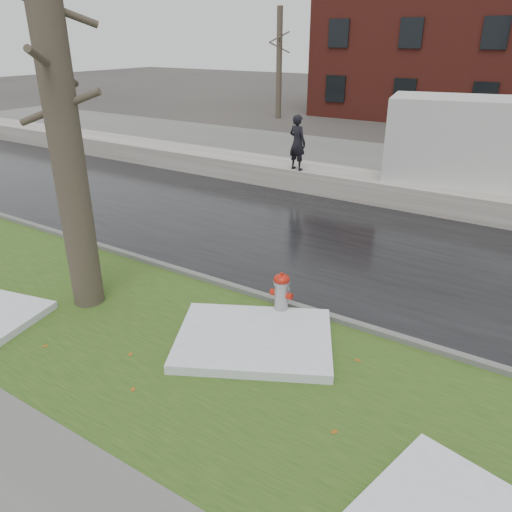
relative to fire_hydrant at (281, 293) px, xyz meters
The scene contains 13 objects.
ground 1.07m from the fire_hydrant, 139.66° to the right, with size 120.00×120.00×0.00m, color #47423D.
verge 2.05m from the fire_hydrant, 111.02° to the right, with size 60.00×4.50×0.04m, color #254517.
road 3.99m from the fire_hydrant, 100.38° to the left, with size 60.00×7.00×0.03m, color black.
parking_lot 12.42m from the fire_hydrant, 93.29° to the left, with size 60.00×9.00×0.03m, color slate.
curb 0.93m from the fire_hydrant, 151.08° to the left, with size 60.00×0.15×0.14m, color slate.
snowbank 8.13m from the fire_hydrant, 95.04° to the left, with size 60.00×1.60×0.75m, color beige.
bg_tree_left 25.04m from the fire_hydrant, 120.72° to the left, with size 1.40×1.62×6.50m.
bg_tree_center 26.42m from the fire_hydrant, 104.81° to the left, with size 1.40×1.62×6.50m.
fire_hydrant is the anchor object (origin of this frame).
tree 4.96m from the fire_hydrant, 155.83° to the right, with size 1.39×1.58×7.23m.
box_truck 9.72m from the fire_hydrant, 75.88° to the left, with size 9.77×3.87×3.23m.
worker 8.48m from the fire_hydrant, 116.86° to the left, with size 0.66×0.43×1.80m, color black.
snow_patch_near 1.12m from the fire_hydrant, 85.91° to the right, with size 2.60×2.00×0.16m, color white.
Camera 1 is at (4.73, -6.46, 4.86)m, focal length 35.00 mm.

